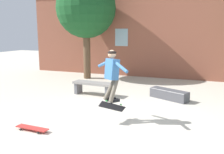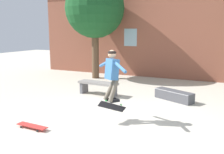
% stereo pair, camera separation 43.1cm
% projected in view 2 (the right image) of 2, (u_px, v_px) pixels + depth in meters
% --- Properties ---
extents(ground_plane, '(40.00, 40.00, 0.00)m').
position_uv_depth(ground_plane, '(109.00, 128.00, 6.13)').
color(ground_plane, beige).
extents(building_backdrop, '(15.68, 0.52, 5.68)m').
position_uv_depth(building_backdrop, '(173.00, 29.00, 12.24)').
color(building_backdrop, '#93513D').
rests_on(building_backdrop, ground_plane).
extents(tree_left, '(2.89, 2.89, 4.89)m').
position_uv_depth(tree_left, '(95.00, 9.00, 12.10)').
color(tree_left, brown).
rests_on(tree_left, ground_plane).
extents(park_bench, '(1.56, 0.57, 0.49)m').
position_uv_depth(park_bench, '(98.00, 86.00, 9.27)').
color(park_bench, gray).
rests_on(park_bench, ground_plane).
extents(skate_ledge, '(1.43, 0.96, 0.34)m').
position_uv_depth(skate_ledge, '(174.00, 95.00, 8.55)').
color(skate_ledge, '#4C4C51').
rests_on(skate_ledge, ground_plane).
extents(skater, '(1.11, 0.80, 1.35)m').
position_uv_depth(skater, '(112.00, 71.00, 6.41)').
color(skater, teal).
extents(skateboard_flipping, '(0.54, 0.63, 0.44)m').
position_uv_depth(skateboard_flipping, '(112.00, 107.00, 6.49)').
color(skateboard_flipping, black).
extents(skateboard_resting, '(0.86, 0.25, 0.08)m').
position_uv_depth(skateboard_resting, '(32.00, 126.00, 6.07)').
color(skateboard_resting, red).
rests_on(skateboard_resting, ground_plane).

